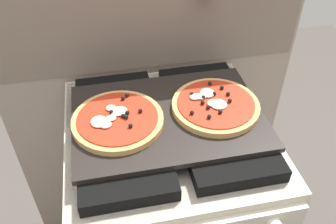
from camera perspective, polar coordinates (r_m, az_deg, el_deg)
name	(u,v)px	position (r m, az deg, el deg)	size (l,w,h in m)	color
kitchen_backsplash	(151,84)	(1.36, -2.76, 4.50)	(1.10, 0.09, 1.55)	gray
stove	(168,211)	(1.37, 0.01, -15.35)	(0.60, 0.64, 0.90)	beige
baking_tray	(168,117)	(1.03, 0.00, -0.76)	(0.54, 0.38, 0.02)	black
pizza_left	(117,120)	(1.00, -8.02, -1.24)	(0.25, 0.25, 0.03)	tan
pizza_right	(216,106)	(1.04, 7.56, 0.95)	(0.25, 0.25, 0.03)	tan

